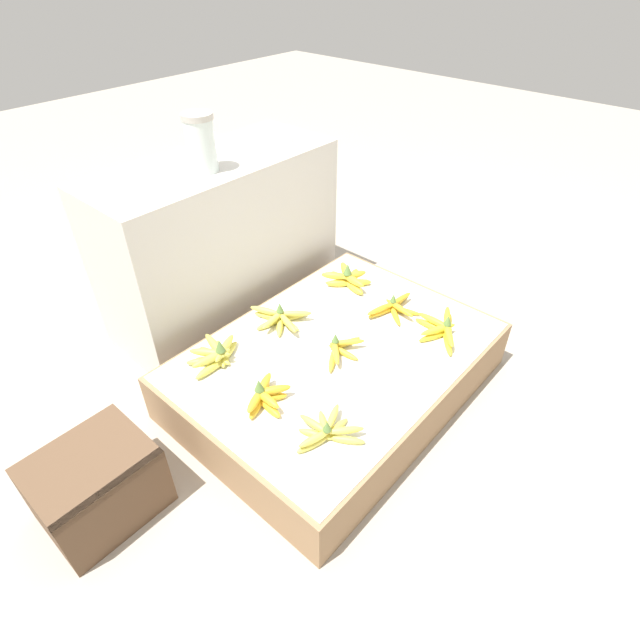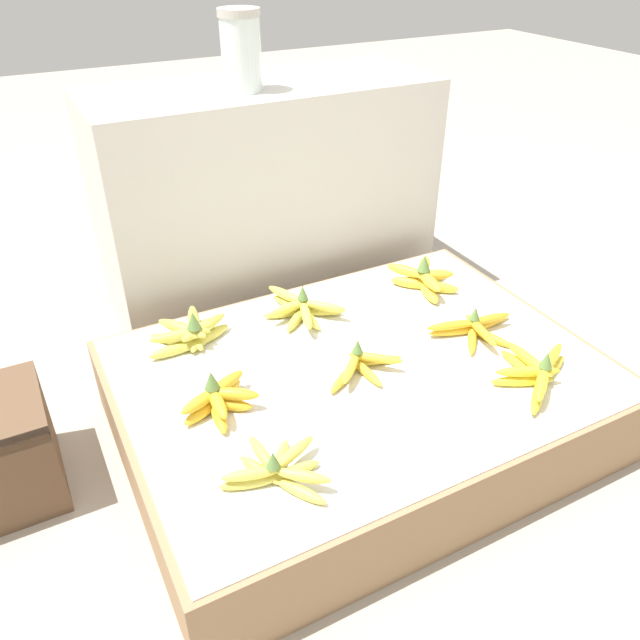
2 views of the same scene
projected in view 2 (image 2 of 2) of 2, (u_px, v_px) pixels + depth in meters
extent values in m
plane|color=#A89E8E|center=(358.00, 428.00, 1.64)|extent=(10.00, 10.00, 0.00)
cube|color=#997551|center=(359.00, 399.00, 1.58)|extent=(1.15, 0.85, 0.20)
cube|color=silver|center=(361.00, 366.00, 1.53)|extent=(1.12, 0.82, 0.00)
cube|color=beige|center=(267.00, 200.00, 2.00)|extent=(1.04, 0.42, 0.72)
ellipsoid|color=#DBCC4C|center=(301.00, 492.00, 1.18)|extent=(0.08, 0.11, 0.02)
ellipsoid|color=#DBCC4C|center=(294.00, 471.00, 1.22)|extent=(0.11, 0.02, 0.02)
ellipsoid|color=#DBCC4C|center=(280.00, 460.00, 1.25)|extent=(0.09, 0.10, 0.02)
ellipsoid|color=#DBCC4C|center=(260.00, 470.00, 1.22)|extent=(0.07, 0.11, 0.02)
ellipsoid|color=#DBCC4C|center=(248.00, 483.00, 1.20)|extent=(0.11, 0.05, 0.02)
ellipsoid|color=#DBCC4C|center=(303.00, 476.00, 1.18)|extent=(0.10, 0.09, 0.02)
ellipsoid|color=#DBCC4C|center=(295.00, 452.00, 1.23)|extent=(0.11, 0.07, 0.02)
ellipsoid|color=#DBCC4C|center=(262.00, 454.00, 1.23)|extent=(0.03, 0.11, 0.02)
ellipsoid|color=#DBCC4C|center=(251.00, 474.00, 1.18)|extent=(0.11, 0.05, 0.02)
cone|color=#5B7F3D|center=(273.00, 459.00, 1.17)|extent=(0.03, 0.03, 0.04)
ellipsoid|color=yellow|center=(550.00, 371.00, 1.49)|extent=(0.15, 0.08, 0.03)
ellipsoid|color=yellow|center=(524.00, 367.00, 1.50)|extent=(0.03, 0.15, 0.03)
ellipsoid|color=yellow|center=(523.00, 381.00, 1.45)|extent=(0.15, 0.08, 0.03)
ellipsoid|color=yellow|center=(538.00, 394.00, 1.41)|extent=(0.13, 0.11, 0.03)
ellipsoid|color=yellow|center=(551.00, 359.00, 1.48)|extent=(0.15, 0.09, 0.03)
ellipsoid|color=yellow|center=(529.00, 359.00, 1.48)|extent=(0.03, 0.15, 0.03)
ellipsoid|color=yellow|center=(528.00, 372.00, 1.44)|extent=(0.15, 0.09, 0.03)
ellipsoid|color=yellow|center=(542.00, 381.00, 1.41)|extent=(0.13, 0.12, 0.03)
cone|color=#5B7F3D|center=(547.00, 360.00, 1.43)|extent=(0.03, 0.03, 0.04)
ellipsoid|color=gold|center=(203.00, 411.00, 1.37)|extent=(0.11, 0.07, 0.03)
ellipsoid|color=gold|center=(219.00, 416.00, 1.35)|extent=(0.04, 0.11, 0.03)
ellipsoid|color=gold|center=(228.00, 404.00, 1.38)|extent=(0.11, 0.09, 0.03)
ellipsoid|color=gold|center=(224.00, 394.00, 1.41)|extent=(0.11, 0.08, 0.03)
ellipsoid|color=gold|center=(201.00, 400.00, 1.35)|extent=(0.11, 0.07, 0.03)
ellipsoid|color=gold|center=(218.00, 403.00, 1.35)|extent=(0.03, 0.11, 0.03)
ellipsoid|color=gold|center=(234.00, 394.00, 1.37)|extent=(0.11, 0.08, 0.03)
ellipsoid|color=gold|center=(225.00, 384.00, 1.40)|extent=(0.11, 0.07, 0.03)
cone|color=#5B7F3D|center=(211.00, 380.00, 1.35)|extent=(0.03, 0.03, 0.05)
ellipsoid|color=gold|center=(344.00, 377.00, 1.47)|extent=(0.12, 0.09, 0.02)
ellipsoid|color=gold|center=(366.00, 371.00, 1.49)|extent=(0.03, 0.13, 0.02)
ellipsoid|color=gold|center=(376.00, 361.00, 1.52)|extent=(0.13, 0.06, 0.02)
ellipsoid|color=gold|center=(352.00, 367.00, 1.47)|extent=(0.11, 0.11, 0.02)
ellipsoid|color=gold|center=(375.00, 358.00, 1.49)|extent=(0.11, 0.10, 0.02)
cone|color=#5B7F3D|center=(357.00, 345.00, 1.49)|extent=(0.03, 0.03, 0.04)
ellipsoid|color=gold|center=(456.00, 331.00, 1.63)|extent=(0.15, 0.07, 0.02)
ellipsoid|color=gold|center=(472.00, 338.00, 1.60)|extent=(0.11, 0.13, 0.02)
ellipsoid|color=gold|center=(487.00, 336.00, 1.61)|extent=(0.07, 0.15, 0.02)
ellipsoid|color=gold|center=(489.00, 323.00, 1.66)|extent=(0.15, 0.04, 0.02)
ellipsoid|color=gold|center=(454.00, 325.00, 1.61)|extent=(0.15, 0.06, 0.02)
ellipsoid|color=gold|center=(481.00, 330.00, 1.59)|extent=(0.05, 0.15, 0.02)
ellipsoid|color=gold|center=(486.00, 320.00, 1.63)|extent=(0.15, 0.04, 0.02)
cone|color=#5B7F3D|center=(475.00, 313.00, 1.61)|extent=(0.03, 0.03, 0.04)
ellipsoid|color=gold|center=(206.00, 337.00, 1.60)|extent=(0.15, 0.08, 0.03)
ellipsoid|color=gold|center=(199.00, 335.00, 1.61)|extent=(0.11, 0.14, 0.03)
ellipsoid|color=gold|center=(190.00, 336.00, 1.61)|extent=(0.04, 0.15, 0.03)
ellipsoid|color=gold|center=(178.00, 340.00, 1.59)|extent=(0.13, 0.12, 0.03)
ellipsoid|color=gold|center=(178.00, 348.00, 1.56)|extent=(0.15, 0.04, 0.03)
ellipsoid|color=gold|center=(204.00, 327.00, 1.59)|extent=(0.15, 0.10, 0.03)
ellipsoid|color=gold|center=(194.00, 322.00, 1.61)|extent=(0.07, 0.15, 0.03)
ellipsoid|color=gold|center=(182.00, 329.00, 1.58)|extent=(0.11, 0.14, 0.03)
ellipsoid|color=gold|center=(180.00, 335.00, 1.55)|extent=(0.15, 0.06, 0.03)
cone|color=#5B7F3D|center=(193.00, 320.00, 1.54)|extent=(0.04, 0.04, 0.05)
ellipsoid|color=#DBCC4C|center=(290.00, 305.00, 1.74)|extent=(0.07, 0.13, 0.03)
ellipsoid|color=#DBCC4C|center=(287.00, 313.00, 1.70)|extent=(0.13, 0.05, 0.03)
ellipsoid|color=#DBCC4C|center=(297.00, 318.00, 1.68)|extent=(0.12, 0.11, 0.03)
ellipsoid|color=#DBCC4C|center=(309.00, 317.00, 1.68)|extent=(0.03, 0.13, 0.03)
ellipsoid|color=#DBCC4C|center=(320.00, 311.00, 1.71)|extent=(0.13, 0.09, 0.03)
ellipsoid|color=#DBCC4C|center=(286.00, 295.00, 1.73)|extent=(0.07, 0.13, 0.03)
ellipsoid|color=#DBCC4C|center=(289.00, 308.00, 1.68)|extent=(0.13, 0.04, 0.03)
ellipsoid|color=#DBCC4C|center=(306.00, 315.00, 1.64)|extent=(0.07, 0.13, 0.03)
ellipsoid|color=#DBCC4C|center=(323.00, 306.00, 1.68)|extent=(0.11, 0.11, 0.03)
cone|color=#5B7F3D|center=(303.00, 292.00, 1.68)|extent=(0.03, 0.03, 0.04)
ellipsoid|color=gold|center=(429.00, 293.00, 1.79)|extent=(0.06, 0.12, 0.03)
ellipsoid|color=gold|center=(439.00, 287.00, 1.81)|extent=(0.10, 0.10, 0.03)
ellipsoid|color=gold|center=(435.00, 277.00, 1.86)|extent=(0.12, 0.06, 0.03)
ellipsoid|color=gold|center=(415.00, 276.00, 1.87)|extent=(0.05, 0.12, 0.03)
ellipsoid|color=gold|center=(410.00, 283.00, 1.84)|extent=(0.10, 0.10, 0.03)
ellipsoid|color=gold|center=(430.00, 282.00, 1.78)|extent=(0.04, 0.12, 0.03)
ellipsoid|color=gold|center=(434.00, 275.00, 1.81)|extent=(0.12, 0.07, 0.03)
ellipsoid|color=gold|center=(425.00, 266.00, 1.86)|extent=(0.10, 0.11, 0.03)
ellipsoid|color=gold|center=(405.00, 270.00, 1.83)|extent=(0.09, 0.11, 0.03)
cone|color=#5B7F3D|center=(424.00, 263.00, 1.79)|extent=(0.04, 0.04, 0.05)
cylinder|color=silver|center=(241.00, 55.00, 1.67)|extent=(0.11, 0.11, 0.19)
cylinder|color=#B7B2A8|center=(239.00, 12.00, 1.62)|extent=(0.11, 0.11, 0.02)
cube|color=white|center=(329.00, 72.00, 1.89)|extent=(0.29, 0.20, 0.02)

